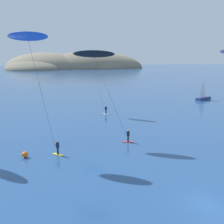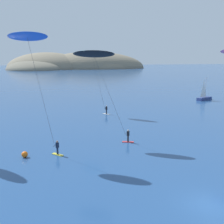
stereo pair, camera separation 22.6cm
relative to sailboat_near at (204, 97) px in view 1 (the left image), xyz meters
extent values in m
plane|color=navy|center=(-24.99, -47.47, -0.64)|extent=(600.00, 600.00, 0.00)
ellipsoid|color=#7A705B|center=(-46.52, 175.37, -0.64)|extent=(64.95, 55.71, 26.40)
ellipsoid|color=#7A705B|center=(-9.45, 173.35, -0.64)|extent=(89.23, 44.31, 27.51)
ellipsoid|color=#7A705B|center=(-1.69, 165.36, -0.64)|extent=(48.79, 29.12, 15.91)
ellipsoid|color=#6B6656|center=(-54.36, 164.52, -0.64)|extent=(46.16, 54.18, 14.71)
cube|color=navy|center=(-0.27, -0.15, -0.29)|extent=(4.86, 3.60, 0.70)
cone|color=navy|center=(1.82, 1.04, -0.29)|extent=(2.21, 1.65, 0.67)
cylinder|color=#B2B2B7|center=(0.00, 0.00, 2.56)|extent=(0.12, 0.12, 5.00)
pyramid|color=white|center=(-0.79, -0.45, 2.38)|extent=(1.60, 0.96, 4.25)
cylinder|color=#A5A5AD|center=(-0.79, -0.45, 0.31)|extent=(1.60, 0.96, 0.08)
cube|color=yellow|center=(-36.61, -34.03, -0.60)|extent=(1.35, 1.34, 0.08)
cylinder|color=#192338|center=(-36.61, -34.03, -0.16)|extent=(0.22, 0.22, 0.80)
cube|color=#192338|center=(-36.61, -34.03, 0.54)|extent=(0.39, 0.34, 0.60)
sphere|color=#9E7051|center=(-36.61, -34.03, 0.96)|extent=(0.22, 0.22, 0.22)
cylinder|color=black|center=(-36.92, -33.86, 0.42)|extent=(0.30, 0.50, 0.04)
ellipsoid|color=blue|center=(-39.39, -32.47, 12.61)|extent=(5.17, 3.76, 1.08)
cylinder|color=gold|center=(-39.39, -32.47, 12.66)|extent=(4.32, 2.52, 0.16)
cylinder|color=#333338|center=(-38.16, -33.16, 6.46)|extent=(2.51, 1.42, 12.10)
cube|color=silver|center=(-27.51, -12.93, -0.60)|extent=(1.30, 1.38, 0.08)
cylinder|color=black|center=(-27.51, -12.93, -0.16)|extent=(0.22, 0.22, 0.80)
cube|color=black|center=(-27.51, -12.93, 0.54)|extent=(0.39, 0.37, 0.60)
sphere|color=beige|center=(-27.51, -12.93, 0.96)|extent=(0.22, 0.22, 0.22)
cylinder|color=black|center=(-27.78, -12.71, 0.42)|extent=(0.37, 0.46, 0.04)
ellipsoid|color=#23B2C6|center=(-30.09, -10.94, 11.24)|extent=(5.26, 4.44, 0.60)
cylinder|color=#DB4C38|center=(-30.09, -10.94, 11.29)|extent=(4.39, 3.43, 0.16)
cylinder|color=#333338|center=(-28.94, -11.82, 5.78)|extent=(2.34, 1.81, 10.73)
cube|color=red|center=(-27.54, -30.83, -0.60)|extent=(1.55, 0.79, 0.08)
cylinder|color=black|center=(-27.54, -30.83, -0.16)|extent=(0.22, 0.22, 0.80)
cube|color=black|center=(-27.54, -30.83, 0.54)|extent=(0.39, 0.33, 0.60)
sphere|color=beige|center=(-27.54, -30.83, 0.96)|extent=(0.22, 0.22, 0.22)
cylinder|color=black|center=(-27.85, -30.68, 0.42)|extent=(0.28, 0.51, 0.04)
ellipsoid|color=black|center=(-31.72, -28.81, 10.75)|extent=(5.63, 3.59, 1.06)
cylinder|color=white|center=(-31.72, -28.81, 10.80)|extent=(4.89, 2.47, 0.16)
cylinder|color=#333338|center=(-29.79, -29.75, 5.53)|extent=(3.90, 1.90, 10.24)
sphere|color=orange|center=(-40.23, -34.17, -0.29)|extent=(0.70, 0.70, 0.70)
camera|label=1|loc=(-36.16, -65.18, 10.66)|focal=45.00mm
camera|label=2|loc=(-35.94, -65.22, 10.66)|focal=45.00mm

